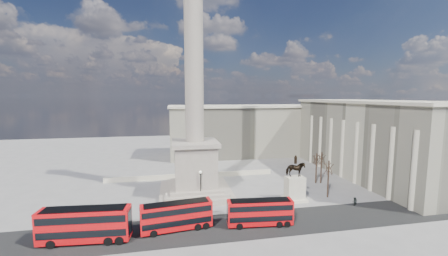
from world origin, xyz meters
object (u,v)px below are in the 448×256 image
Objects in this scene: red_bus_b at (177,216)px; equestrian_statue at (295,185)px; red_bus_a at (86,224)px; victorian_lamp at (200,184)px; pedestrian_standing at (354,202)px; red_bus_c at (260,212)px; pedestrian_crossing at (291,195)px; pedestrian_walking at (356,202)px; nelsons_column at (195,131)px.

equestrian_statue is at bearing 11.26° from red_bus_b.
red_bus_a is at bearing 177.90° from red_bus_b.
victorian_lamp is 3.82× the size of pedestrian_standing.
red_bus_c reaches higher than pedestrian_crossing.
pedestrian_walking is at bearing -14.80° from victorian_lamp.
red_bus_a reaches higher than red_bus_c.
pedestrian_walking is (19.35, 3.99, -1.36)m from red_bus_c.
victorian_lamp is (16.70, 11.38, 0.98)m from red_bus_a.
red_bus_b is 1.21× the size of equestrian_statue.
red_bus_b is 23.10m from pedestrian_crossing.
red_bus_a is 12.22m from red_bus_b.
red_bus_c is at bearing 176.61° from pedestrian_walking.
red_bus_b is (12.16, 1.11, -0.30)m from red_bus_a.
nelsons_column reaches higher than equestrian_statue.
pedestrian_walking is 0.32m from pedestrian_standing.
red_bus_b is at bearing -38.63° from pedestrian_standing.
red_bus_b reaches higher than red_bus_c.
equestrian_statue is at bearing 18.49° from red_bus_a.
red_bus_c is at bearing -11.56° from red_bus_b.
red_bus_b is 31.67m from pedestrian_standing.
red_bus_c is 12.71m from equestrian_statue.
equestrian_statue reaches higher than red_bus_c.
equestrian_statue is 5.80× the size of pedestrian_walking.
victorian_lamp is at bearing -59.15° from pedestrian_standing.
victorian_lamp is 28.34m from pedestrian_walking.
nelsons_column is 8.46× the size of victorian_lamp.
red_bus_c reaches higher than pedestrian_walking.
nelsons_column is at bearing 67.51° from red_bus_b.
pedestrian_standing is at bearing -24.59° from equestrian_statue.
red_bus_c is 1.16× the size of equestrian_statue.
equestrian_statue reaches higher than victorian_lamp.
nelsons_column is at bearing 142.53° from pedestrian_walking.
red_bus_a is 7.71× the size of pedestrian_standing.
victorian_lamp reaches higher than pedestrian_walking.
pedestrian_walking is (43.97, 4.17, -1.74)m from red_bus_a.
red_bus_c is 19.49m from pedestrian_standing.
red_bus_c is at bearing -61.22° from nelsons_column.
victorian_lamp is at bearing 130.58° from red_bus_c.
nelsons_column is 21.80m from equestrian_statue.
pedestrian_crossing is (21.61, 8.05, -1.37)m from red_bus_b.
nelsons_column reaches higher than pedestrian_crossing.
pedestrian_standing is (19.03, 3.99, -1.34)m from red_bus_c.
red_bus_c is 6.09× the size of pedestrian_crossing.
nelsons_column is at bearing 124.06° from red_bus_c.
pedestrian_crossing is (33.77, 9.16, -1.67)m from red_bus_a.
red_bus_c is (12.46, -0.93, -0.08)m from red_bus_b.
equestrian_statue is at bearing -21.63° from nelsons_column.
victorian_lamp is 3.56× the size of pedestrian_crossing.
victorian_lamp is (4.53, 10.27, 1.27)m from red_bus_b.
red_bus_c is 19.80m from pedestrian_walking.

